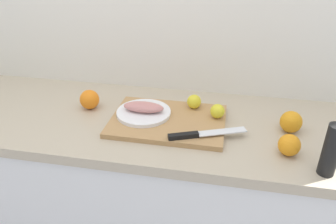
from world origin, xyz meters
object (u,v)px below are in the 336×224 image
at_px(white_plate, 144,113).
at_px(lemon_0, 194,102).
at_px(chef_knife, 198,134).
at_px(pepper_mill, 331,150).
at_px(orange_0, 90,99).
at_px(cutting_board, 168,121).
at_px(fish_fillet, 143,107).

height_order(white_plate, lemon_0, lemon_0).
relative_size(chef_knife, pepper_mill, 1.60).
relative_size(white_plate, orange_0, 2.66).
height_order(chef_knife, orange_0, orange_0).
distance_m(cutting_board, chef_knife, 0.17).
bearing_deg(orange_0, pepper_mill, -16.67).
distance_m(cutting_board, pepper_mill, 0.59).
distance_m(chef_knife, orange_0, 0.51).
height_order(orange_0, pepper_mill, pepper_mill).
height_order(fish_fillet, pepper_mill, pepper_mill).
bearing_deg(chef_knife, fish_fillet, 130.45).
bearing_deg(orange_0, chef_knife, -19.01).
height_order(fish_fillet, orange_0, orange_0).
xyz_separation_m(cutting_board, fish_fillet, (-0.10, 0.02, 0.04)).
bearing_deg(fish_fillet, lemon_0, 26.02).
xyz_separation_m(white_plate, pepper_mill, (0.65, -0.22, 0.06)).
height_order(lemon_0, pepper_mill, pepper_mill).
distance_m(chef_knife, pepper_mill, 0.43).
xyz_separation_m(lemon_0, pepper_mill, (0.46, -0.32, 0.04)).
distance_m(white_plate, fish_fillet, 0.03).
distance_m(cutting_board, white_plate, 0.11).
distance_m(cutting_board, orange_0, 0.36).
xyz_separation_m(fish_fillet, chef_knife, (0.23, -0.12, -0.02)).
bearing_deg(lemon_0, chef_knife, -79.31).
bearing_deg(white_plate, cutting_board, -9.23).
relative_size(cutting_board, orange_0, 5.42).
distance_m(orange_0, pepper_mill, 0.94).
height_order(fish_fillet, chef_knife, fish_fillet).
xyz_separation_m(cutting_board, orange_0, (-0.35, 0.06, 0.03)).
relative_size(fish_fillet, pepper_mill, 0.94).
bearing_deg(chef_knife, orange_0, 139.08).
xyz_separation_m(chef_knife, orange_0, (-0.48, 0.17, 0.01)).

